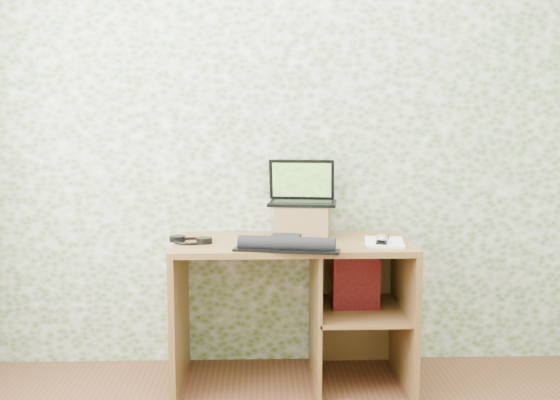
{
  "coord_description": "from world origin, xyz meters",
  "views": [
    {
      "loc": [
        -0.16,
        -1.71,
        1.34
      ],
      "look_at": [
        -0.07,
        1.39,
        0.97
      ],
      "focal_mm": 40.0,
      "sensor_mm": 36.0,
      "label": 1
    }
  ],
  "objects_px": {
    "riser": "(303,220)",
    "notepad": "(384,242)",
    "desk": "(307,290)",
    "keyboard": "(286,244)",
    "laptop": "(302,194)"
  },
  "relations": [
    {
      "from": "laptop",
      "to": "notepad",
      "type": "bearing_deg",
      "value": -25.5
    },
    {
      "from": "desk",
      "to": "keyboard",
      "type": "xyz_separation_m",
      "value": [
        -0.12,
        -0.23,
        0.29
      ]
    },
    {
      "from": "riser",
      "to": "keyboard",
      "type": "distance_m",
      "value": 0.36
    },
    {
      "from": "riser",
      "to": "laptop",
      "type": "xyz_separation_m",
      "value": [
        0.0,
        0.04,
        0.14
      ]
    },
    {
      "from": "riser",
      "to": "notepad",
      "type": "distance_m",
      "value": 0.46
    },
    {
      "from": "desk",
      "to": "notepad",
      "type": "distance_m",
      "value": 0.48
    },
    {
      "from": "laptop",
      "to": "keyboard",
      "type": "relative_size",
      "value": 0.76
    },
    {
      "from": "laptop",
      "to": "keyboard",
      "type": "xyz_separation_m",
      "value": [
        -0.1,
        -0.38,
        -0.2
      ]
    },
    {
      "from": "notepad",
      "to": "laptop",
      "type": "bearing_deg",
      "value": 154.91
    },
    {
      "from": "riser",
      "to": "keyboard",
      "type": "relative_size",
      "value": 0.55
    },
    {
      "from": "riser",
      "to": "notepad",
      "type": "relative_size",
      "value": 1.03
    },
    {
      "from": "desk",
      "to": "keyboard",
      "type": "bearing_deg",
      "value": -117.81
    },
    {
      "from": "notepad",
      "to": "keyboard",
      "type": "bearing_deg",
      "value": -158.24
    },
    {
      "from": "desk",
      "to": "keyboard",
      "type": "distance_m",
      "value": 0.39
    },
    {
      "from": "riser",
      "to": "notepad",
      "type": "xyz_separation_m",
      "value": [
        0.4,
        -0.23,
        -0.08
      ]
    }
  ]
}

